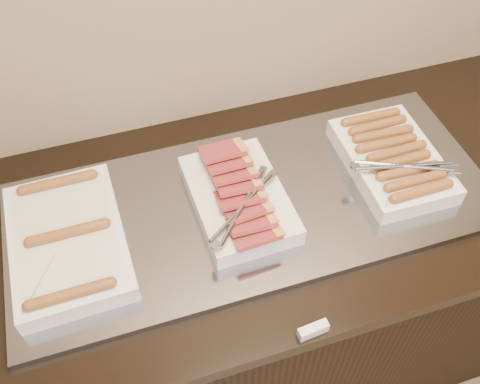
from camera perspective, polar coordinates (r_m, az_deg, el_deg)
name	(u,v)px	position (r m, az deg, el deg)	size (l,w,h in m)	color
counter	(242,297)	(1.71, 0.18, -11.09)	(2.06, 0.76, 0.90)	black
warming_tray	(253,204)	(1.34, 1.41, -1.30)	(1.20, 0.50, 0.02)	gray
dish_left	(68,241)	(1.29, -17.87, -4.99)	(0.26, 0.38, 0.07)	white
dish_center	(239,198)	(1.29, -0.14, -0.64)	(0.24, 0.34, 0.09)	white
dish_right	(393,159)	(1.43, 16.00, 3.36)	(0.27, 0.34, 0.08)	white
label_holder	(313,330)	(1.16, 7.80, -14.38)	(0.07, 0.02, 0.03)	white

